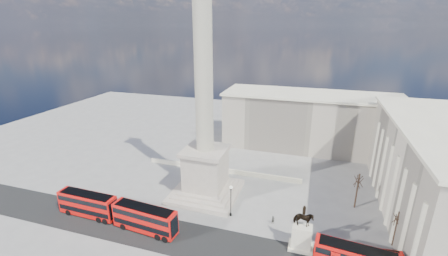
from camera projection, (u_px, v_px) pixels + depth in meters
name	position (u px, v px, depth m)	size (l,w,h in m)	color
ground	(198.00, 206.00, 61.83)	(180.00, 180.00, 0.00)	gray
asphalt_road	(203.00, 243.00, 51.39)	(120.00, 9.00, 0.01)	black
nelsons_column	(205.00, 139.00, 62.15)	(14.00, 14.00, 49.85)	#AEA191
balustrade_wall	(221.00, 170.00, 76.09)	(40.00, 0.60, 1.10)	beige
building_east	(444.00, 175.00, 55.04)	(19.00, 46.00, 18.60)	beige
building_northeast	(310.00, 121.00, 89.53)	(51.00, 17.00, 16.60)	beige
red_bus_a	(88.00, 204.00, 57.96)	(12.03, 3.07, 4.85)	red
red_bus_b	(145.00, 219.00, 53.53)	(12.40, 3.80, 4.95)	red
victorian_lamp	(231.00, 199.00, 57.44)	(0.57, 0.57, 6.60)	black
equestrian_statue	(302.00, 234.00, 49.23)	(3.96, 2.97, 8.26)	beige
bare_tree_near	(398.00, 218.00, 49.02)	(1.59, 1.59, 6.98)	#332319
bare_tree_mid	(410.00, 206.00, 53.10)	(1.67, 1.67, 6.33)	#332319
bare_tree_far	(359.00, 180.00, 59.39)	(1.96, 1.96, 8.01)	#332319
pedestrian_walking	(273.00, 220.00, 56.18)	(0.58, 0.38, 1.58)	#282722
pedestrian_standing	(338.00, 243.00, 50.06)	(0.92, 0.71, 1.88)	#282722
pedestrian_crossing	(297.00, 220.00, 55.84)	(1.14, 0.47, 1.94)	#282722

